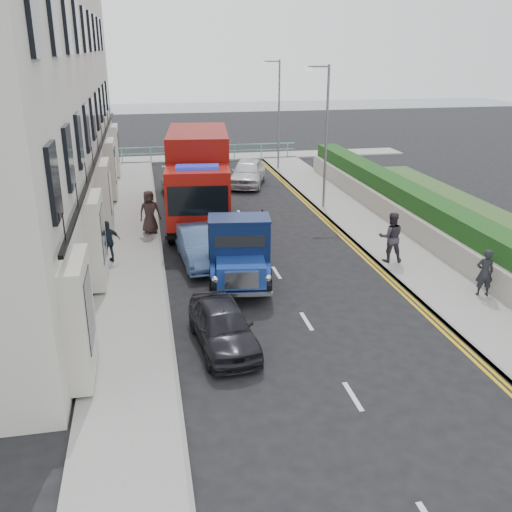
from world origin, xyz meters
name	(u,v)px	position (x,y,z in m)	size (l,w,h in m)	color
ground	(327,354)	(0.00, 0.00, 0.00)	(120.00, 120.00, 0.00)	black
pavement_west	(132,253)	(-5.20, 9.00, 0.06)	(2.40, 38.00, 0.12)	gray
pavement_east	(380,237)	(5.30, 9.00, 0.06)	(2.60, 38.00, 0.12)	gray
promenade	(206,158)	(0.00, 29.00, 0.06)	(30.00, 2.50, 0.12)	gray
sea_plane	(178,113)	(0.00, 60.00, 0.00)	(120.00, 120.00, 0.00)	slate
terrace_west	(12,63)	(-9.47, 13.00, 7.17)	(6.31, 30.20, 14.25)	beige
garden_east	(423,216)	(7.21, 9.00, 0.90)	(1.45, 28.00, 1.75)	#B2AD9E
seafront_railing	(207,153)	(0.00, 28.20, 0.58)	(13.00, 0.08, 1.11)	#59B2A5
lamp_mid	(324,130)	(4.18, 14.00, 4.00)	(1.23, 0.18, 7.00)	slate
lamp_far	(277,109)	(4.18, 24.00, 4.00)	(1.23, 0.18, 7.00)	slate
bedford_lorry	(239,254)	(-1.50, 5.20, 1.12)	(2.64, 5.33, 2.43)	black
red_lorry	(199,175)	(-2.06, 13.14, 2.20)	(3.48, 8.11, 4.13)	black
parked_car_front	(223,326)	(-2.67, 1.00, 0.63)	(1.48, 3.67, 1.25)	black
parked_car_mid	(200,245)	(-2.60, 7.65, 0.68)	(1.44, 4.14, 1.36)	#5374B2
parked_car_rear	(181,184)	(-2.60, 18.00, 0.69)	(1.94, 4.76, 1.38)	#B1B2B6
seafront_car_left	(202,154)	(-0.50, 27.00, 0.69)	(2.29, 4.97, 1.38)	black
seafront_car_right	(248,172)	(1.49, 20.00, 0.77)	(1.81, 4.50, 1.53)	silver
pedestrian_east_near	(485,272)	(6.10, 2.51, 0.92)	(0.58, 0.38, 1.59)	black
pedestrian_east_far	(391,237)	(4.41, 6.06, 1.08)	(0.93, 0.73, 1.92)	#37303A
pedestrian_west_near	(108,242)	(-6.00, 8.02, 0.93)	(0.94, 0.39, 1.61)	#18232C
pedestrian_west_far	(150,212)	(-4.40, 11.37, 1.06)	(0.92, 0.60, 1.88)	#3E2D2C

